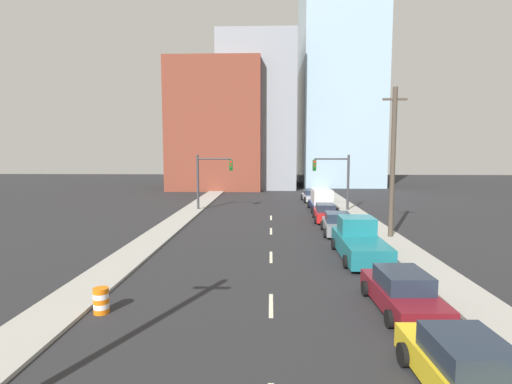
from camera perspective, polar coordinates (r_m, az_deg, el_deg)
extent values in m
cube|color=#9E9B93|center=(47.50, -7.40, -1.24)|extent=(2.20, 92.83, 0.14)
cube|color=#9E9B93|center=(47.50, 11.71, -1.32)|extent=(2.20, 92.83, 0.14)
cube|color=beige|center=(16.04, 2.16, -15.84)|extent=(0.16, 2.40, 0.01)
cube|color=beige|center=(22.71, 2.16, -9.26)|extent=(0.16, 2.40, 0.01)
cube|color=beige|center=(29.77, 2.16, -5.60)|extent=(0.16, 2.40, 0.01)
cube|color=beige|center=(35.60, 2.16, -3.70)|extent=(0.16, 2.40, 0.01)
cube|color=brown|center=(65.73, -5.38, 9.20)|extent=(14.00, 16.00, 19.48)
cube|color=gray|center=(69.35, 0.30, 10.80)|extent=(12.00, 20.00, 23.71)
cube|color=#99B7CC|center=(74.98, 11.55, 15.05)|extent=(13.00, 20.00, 36.00)
cylinder|color=#38383D|center=(40.19, -8.31, 1.33)|extent=(0.24, 0.24, 5.55)
cylinder|color=#38383D|center=(39.80, -6.00, 4.74)|extent=(3.32, 0.16, 0.16)
cube|color=#194C1E|center=(39.62, -3.60, 3.85)|extent=(0.34, 0.32, 1.10)
cylinder|color=red|center=(39.44, -3.63, 4.33)|extent=(0.22, 0.04, 0.22)
cylinder|color=#593F0C|center=(39.45, -3.63, 3.84)|extent=(0.22, 0.04, 0.22)
cylinder|color=#0C3F14|center=(39.47, -3.62, 3.34)|extent=(0.22, 0.04, 0.22)
cylinder|color=#38383D|center=(40.25, 13.02, 1.25)|extent=(0.24, 0.24, 5.55)
cylinder|color=#38383D|center=(39.85, 10.74, 4.67)|extent=(3.32, 0.16, 0.16)
cube|color=#194C1E|center=(39.65, 8.34, 3.80)|extent=(0.34, 0.32, 1.10)
cylinder|color=red|center=(39.47, 8.38, 4.28)|extent=(0.22, 0.04, 0.22)
cylinder|color=#593F0C|center=(39.48, 8.37, 3.79)|extent=(0.22, 0.04, 0.22)
cylinder|color=#0C3F14|center=(39.50, 8.36, 3.29)|extent=(0.22, 0.04, 0.22)
cylinder|color=#473D33|center=(28.26, 18.95, 3.80)|extent=(0.32, 0.32, 10.12)
cube|color=#473D33|center=(28.45, 19.25, 12.40)|extent=(1.60, 0.14, 0.14)
cylinder|color=orange|center=(16.32, -21.20, -15.52)|extent=(0.56, 0.56, 0.19)
cylinder|color=white|center=(16.25, -21.23, -14.89)|extent=(0.56, 0.56, 0.19)
cylinder|color=orange|center=(16.18, -21.25, -14.26)|extent=(0.56, 0.56, 0.19)
cylinder|color=white|center=(16.12, -21.28, -13.63)|extent=(0.56, 0.56, 0.19)
cylinder|color=orange|center=(16.06, -21.31, -12.99)|extent=(0.56, 0.56, 0.19)
cube|color=gold|center=(11.72, 27.83, -22.35)|extent=(2.04, 4.68, 0.70)
cube|color=#1E2838|center=(11.43, 28.00, -19.39)|extent=(1.72, 2.14, 0.63)
cylinder|color=black|center=(12.59, 20.37, -20.98)|extent=(0.25, 0.66, 0.65)
cylinder|color=black|center=(13.35, 28.61, -19.74)|extent=(0.25, 0.66, 0.65)
cube|color=maroon|center=(16.33, 20.17, -13.86)|extent=(2.06, 4.87, 0.70)
cube|color=#1E2838|center=(16.12, 20.25, -11.62)|extent=(1.73, 2.23, 0.63)
cylinder|color=black|center=(17.45, 15.35, -13.15)|extent=(0.25, 0.63, 0.62)
cylinder|color=black|center=(18.05, 21.40, -12.71)|extent=(0.25, 0.63, 0.62)
cylinder|color=black|center=(14.79, 18.57, -16.81)|extent=(0.25, 0.63, 0.62)
cylinder|color=black|center=(15.50, 25.60, -16.02)|extent=(0.25, 0.63, 0.62)
cube|color=#196B75|center=(23.01, 14.60, -7.48)|extent=(2.21, 6.25, 1.01)
cube|color=#196B75|center=(23.70, 14.17, -4.63)|extent=(1.93, 1.88, 0.98)
cylinder|color=black|center=(24.73, 11.03, -7.30)|extent=(0.22, 0.68, 0.68)
cylinder|color=black|center=(25.18, 16.14, -7.18)|extent=(0.22, 0.68, 0.68)
cylinder|color=black|center=(21.04, 12.71, -9.69)|extent=(0.22, 0.68, 0.68)
cylinder|color=black|center=(21.57, 18.68, -9.47)|extent=(0.22, 0.68, 0.68)
cube|color=slate|center=(29.32, 11.54, -4.83)|extent=(2.09, 4.58, 0.71)
cube|color=#1E2838|center=(29.20, 11.57, -3.53)|extent=(1.74, 2.10, 0.65)
cylinder|color=black|center=(30.62, 9.44, -4.72)|extent=(0.25, 0.69, 0.68)
cylinder|color=black|center=(30.84, 13.04, -4.72)|extent=(0.25, 0.69, 0.68)
cylinder|color=black|center=(27.90, 9.88, -5.77)|extent=(0.25, 0.69, 0.68)
cylinder|color=black|center=(28.13, 13.82, -5.76)|extent=(0.25, 0.69, 0.68)
cube|color=red|center=(34.51, 9.87, -3.25)|extent=(1.93, 4.62, 0.67)
cube|color=#1E2838|center=(34.41, 9.88, -2.19)|extent=(1.60, 2.12, 0.61)
cylinder|color=black|center=(35.86, 8.25, -3.20)|extent=(0.25, 0.62, 0.61)
cylinder|color=black|center=(36.01, 11.08, -3.21)|extent=(0.25, 0.62, 0.61)
cylinder|color=black|center=(33.09, 8.53, -3.97)|extent=(0.25, 0.62, 0.61)
cylinder|color=black|center=(33.25, 11.60, -3.98)|extent=(0.25, 0.62, 0.61)
cube|color=#141E47|center=(40.37, 9.28, -1.95)|extent=(2.06, 5.79, 0.57)
cube|color=silver|center=(39.96, 9.35, -0.60)|extent=(1.81, 3.59, 1.41)
cylinder|color=black|center=(42.04, 7.54, -1.79)|extent=(0.22, 0.70, 0.70)
cylinder|color=black|center=(42.29, 10.40, -1.79)|extent=(0.22, 0.70, 0.70)
cylinder|color=black|center=(38.50, 8.03, -2.50)|extent=(0.22, 0.70, 0.70)
cylinder|color=black|center=(38.78, 11.16, -2.50)|extent=(0.22, 0.70, 0.70)
cube|color=#B2B2BC|center=(47.37, 7.89, -0.75)|extent=(1.96, 4.63, 0.60)
cube|color=#1E2838|center=(47.31, 7.90, -0.04)|extent=(1.63, 2.12, 0.58)
cylinder|color=black|center=(48.65, 6.59, -0.72)|extent=(0.25, 0.73, 0.72)
cylinder|color=black|center=(48.91, 8.70, -0.71)|extent=(0.25, 0.73, 0.72)
cylinder|color=black|center=(45.87, 7.03, -1.13)|extent=(0.25, 0.73, 0.72)
cylinder|color=black|center=(46.15, 9.26, -1.12)|extent=(0.25, 0.73, 0.72)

